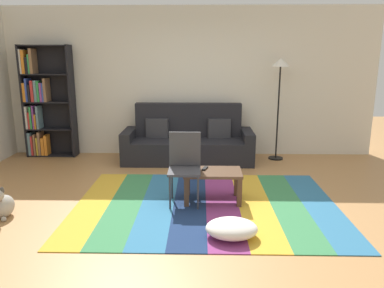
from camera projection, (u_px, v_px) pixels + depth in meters
The scene contains 11 objects.
ground_plane at pixel (185, 204), 4.74m from camera, with size 14.00×14.00×0.00m, color #B27F4C.
back_wall at pixel (190, 82), 6.91m from camera, with size 6.80×0.10×2.70m, color silver.
rug at pixel (206, 205), 4.71m from camera, with size 3.27×2.39×0.01m.
couch at pixel (188, 142), 6.63m from camera, with size 2.26×0.80×1.00m.
bookshelf at pixel (43, 104), 6.82m from camera, with size 0.90×0.28×2.02m.
coffee_table at pixel (213, 177), 4.77m from camera, with size 0.73×0.46×0.40m.
pouf at pixel (232, 228), 3.86m from camera, with size 0.54×0.43×0.19m, color white.
dog at pixel (2, 204), 4.33m from camera, with size 0.22×0.35×0.40m.
standing_lamp at pixel (280, 76), 6.46m from camera, with size 0.32×0.32×1.79m.
tv_remote at pixel (205, 168), 4.83m from camera, with size 0.04×0.15×0.02m, color black.
folding_chair at pixel (185, 162), 4.70m from camera, with size 0.40×0.40×0.90m.
Camera 1 is at (0.19, -4.43, 1.85)m, focal length 34.98 mm.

